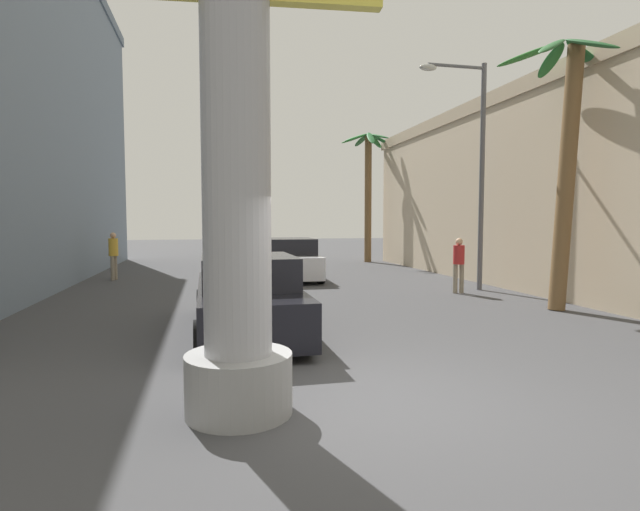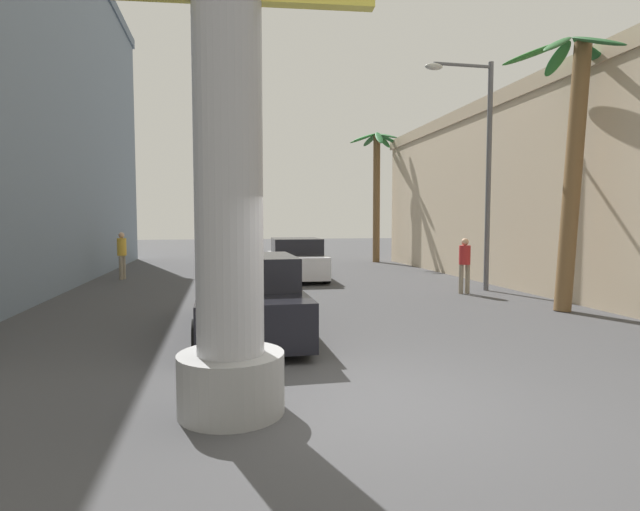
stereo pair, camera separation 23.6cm
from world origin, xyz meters
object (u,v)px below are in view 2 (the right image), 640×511
street_lamp (479,154)px  palm_tree_near_right (572,148)px  neon_sign_pole (227,12)px  car_far (296,260)px  palm_tree_far_right (376,180)px  pedestrian_mid_right (465,261)px  pedestrian_far_left (122,252)px  car_lead (248,297)px

street_lamp → palm_tree_near_right: street_lamp is taller
street_lamp → neon_sign_pole: bearing=-131.9°
neon_sign_pole → street_lamp: bearing=48.1°
car_far → palm_tree_far_right: size_ratio=0.64×
pedestrian_mid_right → pedestrian_far_left: pedestrian_far_left is taller
neon_sign_pole → car_far: neon_sign_pole is taller
car_lead → street_lamp: bearing=31.7°
palm_tree_near_right → car_lead: bearing=-172.9°
car_lead → pedestrian_far_left: (-4.21, 10.03, 0.35)m
palm_tree_near_right → pedestrian_far_left: palm_tree_near_right is taller
street_lamp → pedestrian_far_left: bearing=155.1°
car_far → palm_tree_near_right: 10.23m
neon_sign_pole → car_far: bearing=78.3°
palm_tree_far_right → pedestrian_far_left: bearing=-153.7°
palm_tree_near_right → neon_sign_pole: bearing=-148.3°
car_far → pedestrian_far_left: bearing=170.0°
palm_tree_near_right → palm_tree_far_right: bearing=90.9°
pedestrian_far_left → pedestrian_mid_right: bearing=-28.5°
street_lamp → car_lead: 9.47m
palm_tree_far_right → pedestrian_far_left: palm_tree_far_right is taller
car_lead → palm_tree_far_right: bearing=64.2°
neon_sign_pole → palm_tree_near_right: (8.32, 5.14, -0.51)m
car_lead → pedestrian_mid_right: pedestrian_mid_right is taller
car_lead → palm_tree_near_right: 8.63m
palm_tree_far_right → palm_tree_near_right: palm_tree_far_right is taller
car_far → car_lead: bearing=-104.5°
neon_sign_pole → pedestrian_far_left: 15.09m
neon_sign_pole → palm_tree_far_right: neon_sign_pole is taller
car_lead → pedestrian_far_left: bearing=112.8°
car_far → pedestrian_far_left: 6.61m
palm_tree_near_right → pedestrian_far_left: bearing=143.3°
car_lead → palm_tree_near_right: size_ratio=0.77×
street_lamp → palm_tree_far_right: bearing=88.8°
neon_sign_pole → car_lead: bearing=84.5°
neon_sign_pole → pedestrian_mid_right: size_ratio=5.81×
palm_tree_far_right → street_lamp: bearing=-91.2°
pedestrian_mid_right → palm_tree_near_right: bearing=-69.4°
palm_tree_far_right → pedestrian_mid_right: bearing=-94.5°
car_far → neon_sign_pole: bearing=-101.7°
street_lamp → palm_tree_far_right: 11.29m
palm_tree_far_right → palm_tree_near_right: 14.93m
street_lamp → pedestrian_far_left: street_lamp is taller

